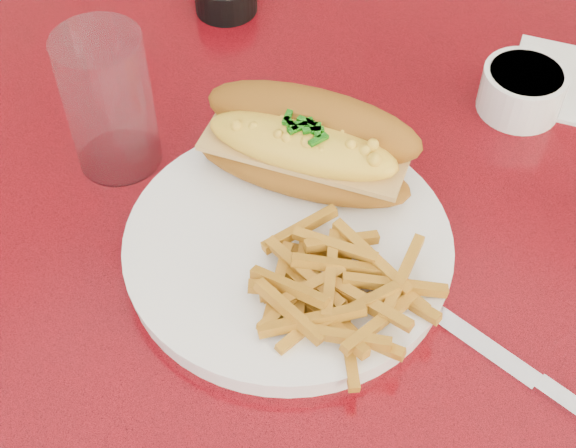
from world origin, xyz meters
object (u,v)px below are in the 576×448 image
Objects in this scene: dinner_plate at (288,246)px; knife at (527,375)px; gravy_ramekin at (522,89)px; water_tumbler at (109,103)px; diner_table at (441,324)px; fork at (364,206)px; mac_hoagie at (306,144)px.

dinner_plate is 1.53× the size of knife.
gravy_ramekin reaches higher than dinner_plate.
water_tumbler is 0.41m from knife.
fork is at bearing -146.83° from diner_table.
knife is at bearing -63.61° from gravy_ramekin.
dinner_plate is 0.09m from mac_hoagie.
gravy_ramekin is (0.08, 0.28, 0.01)m from dinner_plate.
dinner_plate is at bearing -105.53° from gravy_ramekin.
diner_table is 0.24m from dinner_plate.
mac_hoagie is at bearing 22.54° from water_tumbler.
water_tumbler is (-0.27, -0.28, 0.04)m from gravy_ramekin.
water_tumbler reaches higher than dinner_plate.
knife is (0.10, -0.11, 0.16)m from diner_table.
fork is (0.03, 0.07, 0.01)m from dinner_plate.
mac_hoagie is 0.07m from fork.
mac_hoagie is at bearing -160.87° from diner_table.
knife is at bearing -29.55° from mac_hoagie.
diner_table is at bearing 47.66° from dinner_plate.
mac_hoagie reaches higher than dinner_plate.
mac_hoagie is 0.18m from water_tumbler.
knife is (0.41, 0.01, -0.06)m from water_tumbler.
mac_hoagie is 2.56× the size of gravy_ramekin.
gravy_ramekin is 0.30m from knife.
mac_hoagie is 0.26m from knife.
diner_table is at bearing 20.99° from water_tumbler.
water_tumbler is (-0.16, -0.07, 0.01)m from mac_hoagie.
mac_hoagie reaches higher than gravy_ramekin.
water_tumbler is 0.66× the size of knife.
water_tumbler is at bearing -159.01° from diner_table.
diner_table is 5.80× the size of mac_hoagie.
fork is at bearing 65.68° from dinner_plate.
water_tumbler is (-0.30, -0.12, 0.23)m from diner_table.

